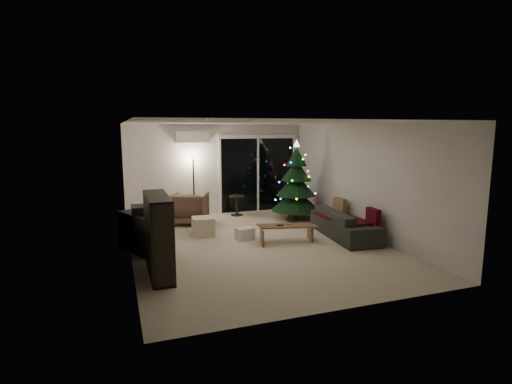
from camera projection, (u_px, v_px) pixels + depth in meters
room at (253, 185)px, 9.69m from camera, size 6.50×7.51×2.60m
bookshelf at (148, 236)px, 6.44m from camera, size 0.41×1.34×1.33m
media_cabinet at (143, 233)px, 7.75m from camera, size 0.91×1.29×0.75m
stereo at (142, 210)px, 7.68m from camera, size 0.38×0.45×0.16m
armchair at (190, 208)px, 10.05m from camera, size 1.11×1.12×0.79m
ottoman at (203, 227)px, 8.94m from camera, size 0.50×0.50×0.42m
cardboard_box_a at (163, 243)px, 7.90m from camera, size 0.44×0.36×0.30m
cardboard_box_b at (245, 234)px, 8.65m from camera, size 0.42×0.35×0.26m
side_table at (237, 206)px, 11.02m from camera, size 0.58×0.58×0.55m
floor_lamp at (194, 186)px, 10.76m from camera, size 0.27×0.27×1.68m
sofa at (345, 223)px, 8.83m from camera, size 1.02×2.15×0.61m
sofa_throw at (342, 218)px, 8.78m from camera, size 0.65×1.50×0.05m
cushion_a at (340, 206)px, 9.48m from camera, size 0.15×0.41×0.40m
cushion_b at (373, 218)px, 8.27m from camera, size 0.15×0.41×0.40m
coffee_table at (287, 234)px, 8.43m from camera, size 1.24×0.68×0.37m
remote_a at (280, 225)px, 8.35m from camera, size 0.15×0.04×0.02m
remote_b at (290, 224)px, 8.48m from camera, size 0.14×0.08×0.02m
christmas_tree at (296, 180)px, 10.48m from camera, size 1.33×1.33×2.09m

